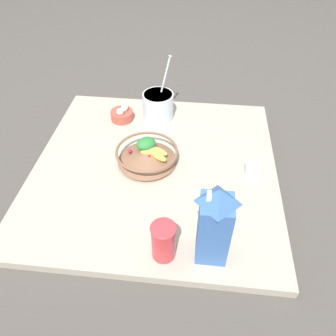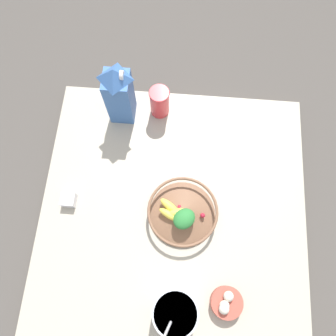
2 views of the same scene
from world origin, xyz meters
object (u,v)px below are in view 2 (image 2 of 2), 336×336
(yogurt_tub, at_px, (175,313))
(garlic_bowl, at_px, (226,303))
(milk_carton, at_px, (119,94))
(drinking_cup, at_px, (160,102))
(spice_jar, at_px, (68,200))
(fruit_bowl, at_px, (182,213))

(yogurt_tub, xyz_separation_m, garlic_bowl, (0.04, -0.16, -0.04))
(milk_carton, distance_m, drinking_cup, 0.16)
(milk_carton, height_order, spice_jar, milk_carton)
(fruit_bowl, distance_m, spice_jar, 0.40)
(fruit_bowl, height_order, drinking_cup, drinking_cup)
(fruit_bowl, height_order, milk_carton, milk_carton)
(spice_jar, distance_m, garlic_bowl, 0.63)
(fruit_bowl, bearing_deg, spice_jar, 87.57)
(drinking_cup, distance_m, garlic_bowl, 0.73)
(yogurt_tub, relative_size, drinking_cup, 1.97)
(spice_jar, relative_size, garlic_bowl, 0.48)
(milk_carton, relative_size, spice_jar, 5.74)
(yogurt_tub, height_order, spice_jar, yogurt_tub)
(spice_jar, xyz_separation_m, garlic_bowl, (-0.29, -0.56, 0.01))
(drinking_cup, bearing_deg, spice_jar, 143.16)
(yogurt_tub, bearing_deg, fruit_bowl, -0.48)
(fruit_bowl, distance_m, yogurt_tub, 0.31)
(drinking_cup, relative_size, garlic_bowl, 1.31)
(yogurt_tub, distance_m, drinking_cup, 0.73)
(drinking_cup, height_order, garlic_bowl, drinking_cup)
(drinking_cup, distance_m, spice_jar, 0.49)
(fruit_bowl, height_order, yogurt_tub, yogurt_tub)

